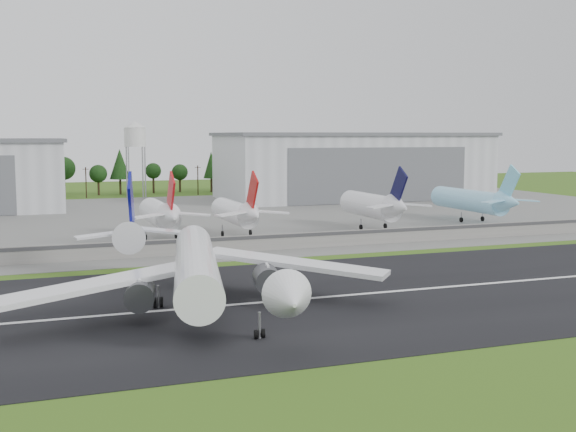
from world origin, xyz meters
name	(u,v)px	position (x,y,z in m)	size (l,w,h in m)	color
ground	(369,312)	(0.00, 0.00, 0.00)	(600.00, 600.00, 0.00)	#2F5714
runway	(339,296)	(0.00, 10.00, 0.05)	(320.00, 60.00, 0.10)	black
runway_centerline	(339,296)	(0.00, 10.00, 0.11)	(220.00, 1.00, 0.02)	white
apron	(186,218)	(0.00, 120.00, 0.05)	(320.00, 150.00, 0.10)	slate
blast_fence	(252,243)	(0.00, 54.99, 1.81)	(240.00, 0.61, 3.50)	gray
hangar_east	(353,165)	(75.00, 164.92, 12.63)	(102.00, 47.00, 25.20)	silver
water_tower	(135,134)	(-5.00, 185.00, 24.55)	(8.40, 8.40, 29.40)	#99999E
utility_poles	(144,196)	(0.00, 200.00, 0.00)	(230.00, 3.00, 12.00)	black
treeline	(138,194)	(0.00, 215.00, 0.00)	(320.00, 16.00, 22.00)	black
main_airliner	(197,275)	(-21.93, 9.57, 4.89)	(56.09, 58.91, 18.17)	white
parked_jet_red_a	(162,214)	(-14.89, 76.56, 6.19)	(7.36, 31.29, 16.70)	white
parked_jet_red_b	(238,212)	(3.32, 76.53, 5.98)	(7.36, 31.29, 16.47)	white
parked_jet_navy	(376,205)	(39.96, 76.59, 6.40)	(7.36, 31.29, 16.92)	white
parked_jet_skyblue	(475,200)	(73.31, 81.58, 6.27)	(7.36, 37.29, 16.83)	#92DAFD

